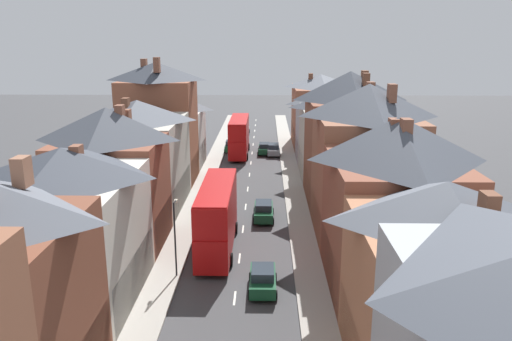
{
  "coord_description": "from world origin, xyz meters",
  "views": [
    {
      "loc": [
        1.93,
        -16.91,
        16.24
      ],
      "look_at": [
        0.84,
        40.17,
        1.03
      ],
      "focal_mm": 35.0,
      "sensor_mm": 36.0,
      "label": 1
    }
  ],
  "objects_px": {
    "car_parked_left_a": "(244,129)",
    "car_parked_left_b": "(264,148)",
    "car_mid_black": "(231,146)",
    "car_mid_white": "(216,194)",
    "double_decker_bus_lead": "(239,136)",
    "car_far_grey": "(264,211)",
    "street_lamp": "(175,233)",
    "car_near_silver": "(273,149)",
    "double_decker_bus_mid_street": "(217,216)",
    "car_parked_right_a": "(263,279)"
  },
  "relations": [
    {
      "from": "car_parked_left_a",
      "to": "car_parked_left_b",
      "type": "relative_size",
      "value": 0.98
    },
    {
      "from": "car_mid_black",
      "to": "car_mid_white",
      "type": "bearing_deg",
      "value": -90.0
    },
    {
      "from": "double_decker_bus_lead",
      "to": "car_parked_left_a",
      "type": "height_order",
      "value": "double_decker_bus_lead"
    },
    {
      "from": "car_far_grey",
      "to": "street_lamp",
      "type": "distance_m",
      "value": 13.22
    },
    {
      "from": "car_near_silver",
      "to": "car_far_grey",
      "type": "distance_m",
      "value": 26.24
    },
    {
      "from": "double_decker_bus_lead",
      "to": "car_mid_black",
      "type": "relative_size",
      "value": 2.84
    },
    {
      "from": "car_mid_black",
      "to": "car_far_grey",
      "type": "xyz_separation_m",
      "value": [
        4.9,
        -28.27,
        0.01
      ]
    },
    {
      "from": "double_decker_bus_mid_street",
      "to": "car_far_grey",
      "type": "xyz_separation_m",
      "value": [
        3.61,
        6.77,
        -1.96
      ]
    },
    {
      "from": "car_parked_left_b",
      "to": "street_lamp",
      "type": "distance_m",
      "value": 38.91
    },
    {
      "from": "car_parked_left_a",
      "to": "car_parked_right_a",
      "type": "distance_m",
      "value": 55.82
    },
    {
      "from": "car_parked_left_b",
      "to": "car_parked_right_a",
      "type": "bearing_deg",
      "value": -90.0
    },
    {
      "from": "car_parked_left_a",
      "to": "car_mid_black",
      "type": "xyz_separation_m",
      "value": [
        -1.3,
        -14.0,
        0.03
      ]
    },
    {
      "from": "car_parked_left_b",
      "to": "car_mid_white",
      "type": "bearing_deg",
      "value": -102.65
    },
    {
      "from": "street_lamp",
      "to": "car_parked_left_b",
      "type": "bearing_deg",
      "value": 81.04
    },
    {
      "from": "car_parked_right_a",
      "to": "car_mid_black",
      "type": "height_order",
      "value": "car_mid_black"
    },
    {
      "from": "car_near_silver",
      "to": "car_parked_right_a",
      "type": "distance_m",
      "value": 39.66
    },
    {
      "from": "double_decker_bus_lead",
      "to": "car_parked_left_b",
      "type": "xyz_separation_m",
      "value": [
        3.61,
        0.74,
        -1.99
      ]
    },
    {
      "from": "car_parked_right_a",
      "to": "street_lamp",
      "type": "height_order",
      "value": "street_lamp"
    },
    {
      "from": "car_parked_left_b",
      "to": "street_lamp",
      "type": "height_order",
      "value": "street_lamp"
    },
    {
      "from": "car_parked_right_a",
      "to": "car_parked_left_b",
      "type": "distance_m",
      "value": 40.28
    },
    {
      "from": "car_near_silver",
      "to": "car_mid_black",
      "type": "height_order",
      "value": "car_mid_black"
    },
    {
      "from": "double_decker_bus_lead",
      "to": "car_parked_right_a",
      "type": "distance_m",
      "value": 39.75
    },
    {
      "from": "double_decker_bus_lead",
      "to": "car_parked_right_a",
      "type": "xyz_separation_m",
      "value": [
        3.61,
        -39.54,
        -1.97
      ]
    },
    {
      "from": "car_near_silver",
      "to": "car_mid_black",
      "type": "xyz_separation_m",
      "value": [
        -6.2,
        2.06,
        0.01
      ]
    },
    {
      "from": "street_lamp",
      "to": "double_decker_bus_mid_street",
      "type": "bearing_deg",
      "value": 62.71
    },
    {
      "from": "double_decker_bus_mid_street",
      "to": "car_mid_white",
      "type": "height_order",
      "value": "double_decker_bus_mid_street"
    },
    {
      "from": "car_parked_left_a",
      "to": "car_far_grey",
      "type": "height_order",
      "value": "car_far_grey"
    },
    {
      "from": "car_parked_right_a",
      "to": "car_parked_left_b",
      "type": "relative_size",
      "value": 0.97
    },
    {
      "from": "double_decker_bus_lead",
      "to": "car_near_silver",
      "type": "bearing_deg",
      "value": 1.15
    },
    {
      "from": "double_decker_bus_mid_street",
      "to": "car_far_grey",
      "type": "bearing_deg",
      "value": 61.95
    },
    {
      "from": "car_parked_right_a",
      "to": "street_lamp",
      "type": "xyz_separation_m",
      "value": [
        -6.05,
        1.92,
        2.4
      ]
    },
    {
      "from": "car_mid_white",
      "to": "car_near_silver",
      "type": "bearing_deg",
      "value": 73.69
    },
    {
      "from": "double_decker_bus_mid_street",
      "to": "car_mid_white",
      "type": "distance_m",
      "value": 12.02
    },
    {
      "from": "car_mid_white",
      "to": "car_parked_right_a",
      "type": "bearing_deg",
      "value": -75.12
    },
    {
      "from": "car_far_grey",
      "to": "car_mid_black",
      "type": "bearing_deg",
      "value": 99.83
    },
    {
      "from": "car_near_silver",
      "to": "street_lamp",
      "type": "xyz_separation_m",
      "value": [
        -7.35,
        -37.72,
        2.4
      ]
    },
    {
      "from": "car_near_silver",
      "to": "car_parked_left_b",
      "type": "bearing_deg",
      "value": 153.62
    },
    {
      "from": "double_decker_bus_lead",
      "to": "car_parked_right_a",
      "type": "relative_size",
      "value": 2.73
    },
    {
      "from": "car_parked_left_a",
      "to": "car_mid_black",
      "type": "relative_size",
      "value": 1.05
    },
    {
      "from": "double_decker_bus_lead",
      "to": "double_decker_bus_mid_street",
      "type": "xyz_separation_m",
      "value": [
        0.0,
        -32.89,
        0.0
      ]
    },
    {
      "from": "double_decker_bus_mid_street",
      "to": "car_parked_right_a",
      "type": "xyz_separation_m",
      "value": [
        3.61,
        -6.65,
        -1.97
      ]
    },
    {
      "from": "double_decker_bus_mid_street",
      "to": "car_mid_black",
      "type": "xyz_separation_m",
      "value": [
        -1.29,
        35.04,
        -1.97
      ]
    },
    {
      "from": "car_parked_left_a",
      "to": "car_parked_right_a",
      "type": "bearing_deg",
      "value": -86.3
    },
    {
      "from": "car_parked_right_a",
      "to": "car_near_silver",
      "type": "bearing_deg",
      "value": 88.12
    },
    {
      "from": "car_parked_left_a",
      "to": "car_mid_white",
      "type": "bearing_deg",
      "value": -92.0
    },
    {
      "from": "car_parked_right_a",
      "to": "car_parked_left_a",
      "type": "bearing_deg",
      "value": 93.7
    },
    {
      "from": "double_decker_bus_lead",
      "to": "car_mid_black",
      "type": "xyz_separation_m",
      "value": [
        -1.29,
        2.16,
        -1.97
      ]
    },
    {
      "from": "double_decker_bus_mid_street",
      "to": "car_mid_white",
      "type": "xyz_separation_m",
      "value": [
        -1.29,
        11.79,
        -1.96
      ]
    },
    {
      "from": "street_lamp",
      "to": "car_parked_right_a",
      "type": "bearing_deg",
      "value": -17.61
    },
    {
      "from": "car_near_silver",
      "to": "double_decker_bus_mid_street",
      "type": "bearing_deg",
      "value": -98.47
    }
  ]
}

